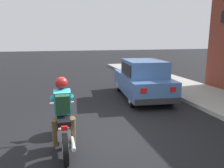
# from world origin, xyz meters

# --- Properties ---
(ground_plane) EXTENTS (80.00, 80.00, 0.00)m
(ground_plane) POSITION_xyz_m (0.00, 0.00, 0.00)
(ground_plane) COLOR black
(sidewalk_curb) EXTENTS (2.60, 22.00, 0.14)m
(sidewalk_curb) POSITION_xyz_m (5.11, 3.00, 0.07)
(sidewalk_curb) COLOR #9E9B93
(sidewalk_curb) RESTS_ON ground
(motorcycle_with_rider) EXTENTS (0.56, 2.02, 1.62)m
(motorcycle_with_rider) POSITION_xyz_m (-0.83, -0.49, 0.68)
(motorcycle_with_rider) COLOR black
(motorcycle_with_rider) RESTS_ON ground
(car_hatchback) EXTENTS (2.01, 3.92, 1.57)m
(car_hatchback) POSITION_xyz_m (2.51, 3.01, 0.77)
(car_hatchback) COLOR black
(car_hatchback) RESTS_ON ground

